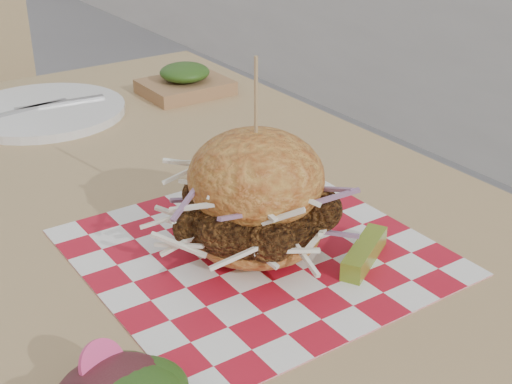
{
  "coord_description": "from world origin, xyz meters",
  "views": [
    {
      "loc": [
        -0.15,
        -0.44,
        1.16
      ],
      "look_at": [
        0.24,
        0.12,
        0.82
      ],
      "focal_mm": 50.0,
      "sensor_mm": 36.0,
      "label": 1
    }
  ],
  "objects": [
    {
      "name": "kraft_tray",
      "position": [
        0.45,
        0.66,
        0.77
      ],
      "size": [
        0.15,
        0.12,
        0.06
      ],
      "color": "#9C6F47",
      "rests_on": "patio_table"
    },
    {
      "name": "sandwich",
      "position": [
        0.24,
        0.12,
        0.81
      ],
      "size": [
        0.19,
        0.19,
        0.22
      ],
      "color": "#CB8939",
      "rests_on": "paper_liner"
    },
    {
      "name": "place_setting",
      "position": [
        0.19,
        0.69,
        0.76
      ],
      "size": [
        0.27,
        0.27,
        0.02
      ],
      "color": "white",
      "rests_on": "patio_table"
    },
    {
      "name": "patio_table",
      "position": [
        0.19,
        0.32,
        0.67
      ],
      "size": [
        0.8,
        1.2,
        0.75
      ],
      "color": "tan",
      "rests_on": "ground"
    },
    {
      "name": "paper_liner",
      "position": [
        0.24,
        0.12,
        0.75
      ],
      "size": [
        0.36,
        0.36,
        0.0
      ],
      "primitive_type": "cube",
      "color": "red",
      "rests_on": "patio_table"
    },
    {
      "name": "pickle_spear",
      "position": [
        0.32,
        0.04,
        0.76
      ],
      "size": [
        0.09,
        0.07,
        0.02
      ],
      "primitive_type": "cube",
      "rotation": [
        0.0,
        0.0,
        0.52
      ],
      "color": "olive",
      "rests_on": "paper_liner"
    }
  ]
}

